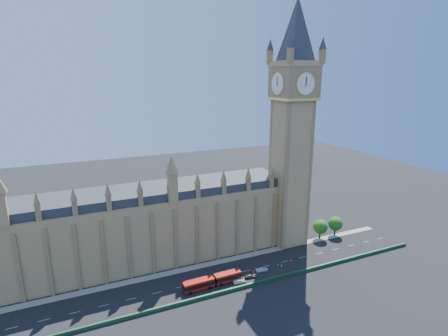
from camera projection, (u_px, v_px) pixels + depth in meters
name	position (u px, v px, depth m)	size (l,w,h in m)	color
ground	(215.00, 279.00, 118.62)	(400.00, 400.00, 0.00)	black
palace_westminster	(127.00, 228.00, 124.86)	(120.00, 20.00, 28.00)	#A58450
elizabeth_tower	(293.00, 109.00, 131.95)	(20.59, 20.59, 105.00)	#A58450
bridge_parapet	(226.00, 291.00, 110.50)	(160.00, 0.60, 1.20)	#1E4C2D
kerb_north	(205.00, 265.00, 127.01)	(160.00, 3.00, 0.16)	gray
tree_east_near	(321.00, 226.00, 146.43)	(6.00, 6.00, 8.50)	#382619
tree_east_far	(336.00, 223.00, 149.55)	(6.00, 6.00, 8.50)	#382619
red_bus	(212.00, 281.00, 114.00)	(20.10, 3.67, 3.41)	#A9150B
car_grey	(250.00, 276.00, 118.89)	(1.51, 3.76, 1.28)	#3D3F44
car_silver	(239.00, 282.00, 115.62)	(1.44, 4.12, 1.36)	#95989C
car_white	(262.00, 270.00, 122.84)	(1.88, 4.63, 1.34)	white
cone_a	(253.00, 271.00, 122.47)	(0.56, 0.56, 0.67)	black
cone_b	(278.00, 265.00, 126.80)	(0.46, 0.46, 0.65)	black
cone_c	(282.00, 266.00, 125.93)	(0.56, 0.56, 0.75)	black
cone_d	(291.00, 261.00, 129.37)	(0.52, 0.52, 0.73)	black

